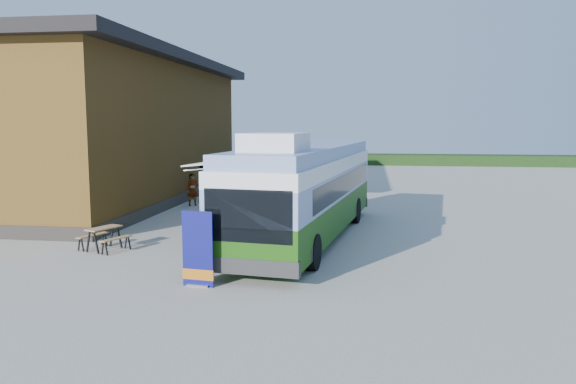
% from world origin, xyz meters
% --- Properties ---
extents(ground, '(100.00, 100.00, 0.00)m').
position_xyz_m(ground, '(0.00, 0.00, 0.00)').
color(ground, '#BCB7AD').
rests_on(ground, ground).
extents(barn, '(9.60, 21.20, 7.50)m').
position_xyz_m(barn, '(-10.50, 10.00, 3.59)').
color(barn, brown).
rests_on(barn, ground).
extents(hedge, '(40.00, 3.00, 1.00)m').
position_xyz_m(hedge, '(8.00, 38.00, 0.50)').
color(hedge, '#264419').
rests_on(hedge, ground).
extents(bus, '(4.18, 12.61, 3.80)m').
position_xyz_m(bus, '(0.78, 1.59, 1.82)').
color(bus, '#266410').
rests_on(bus, ground).
extents(awning, '(3.24, 4.66, 0.53)m').
position_xyz_m(awning, '(-1.29, 1.36, 2.77)').
color(awning, white).
rests_on(awning, ground).
extents(banner, '(0.83, 0.25, 1.92)m').
position_xyz_m(banner, '(-1.26, -4.57, 0.79)').
color(banner, navy).
rests_on(banner, ground).
extents(picnic_table, '(1.64, 1.56, 0.75)m').
position_xyz_m(picnic_table, '(-5.48, -1.10, 0.56)').
color(picnic_table, tan).
rests_on(picnic_table, ground).
extents(person_a, '(0.70, 0.67, 1.60)m').
position_xyz_m(person_a, '(-5.70, 8.73, 0.80)').
color(person_a, '#999999').
rests_on(person_a, ground).
extents(person_b, '(0.94, 1.09, 1.92)m').
position_xyz_m(person_b, '(-5.70, 10.34, 0.96)').
color(person_b, '#999999').
rests_on(person_b, ground).
extents(slurry_tanker, '(1.98, 5.96, 2.20)m').
position_xyz_m(slurry_tanker, '(-1.28, 16.87, 1.27)').
color(slurry_tanker, '#177F23').
rests_on(slurry_tanker, ground).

